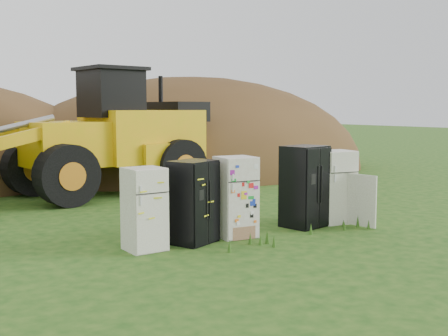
# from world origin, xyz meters

# --- Properties ---
(ground) EXTENTS (120.00, 120.00, 0.00)m
(ground) POSITION_xyz_m (0.00, 0.00, 0.00)
(ground) COLOR #1B4612
(ground) RESTS_ON ground
(fridge_leftmost) EXTENTS (0.72, 0.69, 1.57)m
(fridge_leftmost) POSITION_xyz_m (-2.53, -0.01, 0.79)
(fridge_leftmost) COLOR white
(fridge_leftmost) RESTS_ON ground
(fridge_black_side) EXTENTS (1.06, 0.97, 1.65)m
(fridge_black_side) POSITION_xyz_m (-1.48, -0.01, 0.83)
(fridge_black_side) COLOR black
(fridge_black_side) RESTS_ON ground
(fridge_sticker) EXTENTS (0.82, 0.77, 1.68)m
(fridge_sticker) POSITION_xyz_m (-0.46, -0.01, 0.84)
(fridge_sticker) COLOR white
(fridge_sticker) RESTS_ON ground
(fridge_black_right) EXTENTS (1.06, 0.95, 1.84)m
(fridge_black_right) POSITION_xyz_m (1.41, 0.00, 0.92)
(fridge_black_right) COLOR black
(fridge_black_right) RESTS_ON ground
(fridge_open_door) EXTENTS (0.88, 0.83, 1.70)m
(fridge_open_door) POSITION_xyz_m (2.33, -0.03, 0.85)
(fridge_open_door) COLOR white
(fridge_open_door) RESTS_ON ground
(wheel_loader) EXTENTS (8.50, 4.34, 3.94)m
(wheel_loader) POSITION_xyz_m (-1.42, 6.88, 1.97)
(wheel_loader) COLOR #E2A20F
(wheel_loader) RESTS_ON ground
(dirt_mound_right) EXTENTS (16.53, 12.12, 8.08)m
(dirt_mound_right) POSITION_xyz_m (5.25, 11.88, 0.00)
(dirt_mound_right) COLOR #442D16
(dirt_mound_right) RESTS_ON ground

